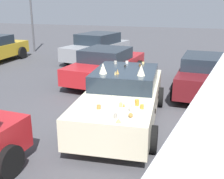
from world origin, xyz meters
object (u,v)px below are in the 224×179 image
at_px(art_car_decorated, 123,97).
at_px(parked_sedan_near_right, 206,74).
at_px(parked_sedan_far_left, 97,47).
at_px(parked_sedan_near_left, 107,65).
at_px(lot_lamp_post, 31,9).

xyz_separation_m(art_car_decorated, parked_sedan_near_right, (3.33, -2.17, -0.01)).
distance_m(parked_sedan_far_left, parked_sedan_near_left, 4.08).
height_order(art_car_decorated, parked_sedan_near_right, art_car_decorated).
distance_m(art_car_decorated, lot_lamp_post, 12.59).
height_order(art_car_decorated, parked_sedan_near_left, art_car_decorated).
bearing_deg(art_car_decorated, parked_sedan_near_left, -160.38).
bearing_deg(parked_sedan_near_left, parked_sedan_near_right, -89.45).
bearing_deg(parked_sedan_near_left, lot_lamp_post, 57.36).
bearing_deg(parked_sedan_near_right, parked_sedan_near_left, 87.88).
bearing_deg(parked_sedan_near_right, art_car_decorated, 150.26).
bearing_deg(lot_lamp_post, art_car_decorated, -137.23).
bearing_deg(parked_sedan_far_left, parked_sedan_near_left, 37.75).
xyz_separation_m(art_car_decorated, parked_sedan_far_left, (7.38, 3.41, 0.07)).
xyz_separation_m(parked_sedan_far_left, lot_lamp_post, (1.75, 5.04, 1.91)).
bearing_deg(parked_sedan_near_left, art_car_decorated, -149.73).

